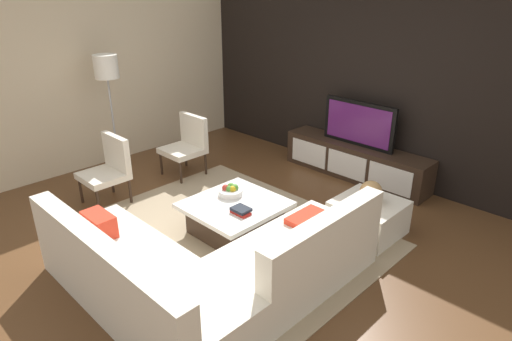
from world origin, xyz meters
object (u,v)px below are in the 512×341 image
at_px(coffee_table, 235,217).
at_px(accent_chair_near, 109,166).
at_px(media_console, 355,161).
at_px(accent_chair_far, 187,142).
at_px(ottoman, 368,217).
at_px(fruit_bowl, 231,191).
at_px(floor_lamp, 107,74).
at_px(decorative_ball, 371,192).
at_px(book_stack, 241,211).
at_px(sectional_couch, 206,269).
at_px(television, 359,124).

bearing_deg(coffee_table, accent_chair_near, -161.65).
xyz_separation_m(media_console, accent_chair_far, (-1.85, -1.61, 0.24)).
bearing_deg(accent_chair_near, ottoman, 37.10).
relative_size(media_console, fruit_bowl, 7.91).
relative_size(floor_lamp, decorative_ball, 7.00).
bearing_deg(book_stack, fruit_bowl, 151.23).
bearing_deg(floor_lamp, media_console, 41.89).
bearing_deg(floor_lamp, decorative_ball, 16.94).
height_order(coffee_table, accent_chair_near, accent_chair_near).
distance_m(accent_chair_near, floor_lamp, 1.37).
height_order(coffee_table, fruit_bowl, fruit_bowl).
bearing_deg(floor_lamp, coffee_table, 1.01).
relative_size(floor_lamp, book_stack, 8.21).
relative_size(accent_chair_far, decorative_ball, 3.50).
relative_size(sectional_couch, decorative_ball, 9.77).
bearing_deg(book_stack, accent_chair_far, 157.83).
distance_m(media_console, coffee_table, 2.30).
relative_size(fruit_bowl, book_stack, 1.32).
height_order(ottoman, fruit_bowl, fruit_bowl).
height_order(accent_chair_near, ottoman, accent_chair_near).
distance_m(media_console, sectional_couch, 3.27).
distance_m(television, accent_chair_near, 3.42).
distance_m(coffee_table, ottoman, 1.51).
relative_size(media_console, ottoman, 3.16).
distance_m(accent_chair_near, ottoman, 3.26).
distance_m(media_console, floor_lamp, 3.71).
bearing_deg(television, media_console, -90.00).
distance_m(fruit_bowl, accent_chair_far, 1.68).
bearing_deg(sectional_couch, decorative_ball, 76.77).
bearing_deg(decorative_ball, fruit_bowl, -143.10).
bearing_deg(accent_chair_near, television, 64.55).
bearing_deg(media_console, sectional_couch, -80.96).
xyz_separation_m(sectional_couch, accent_chair_far, (-2.37, 1.62, 0.21)).
bearing_deg(book_stack, media_console, 92.88).
relative_size(sectional_couch, accent_chair_near, 2.79).
distance_m(fruit_bowl, book_stack, 0.46).
bearing_deg(television, accent_chair_far, -139.03).
relative_size(media_console, accent_chair_far, 2.54).
bearing_deg(sectional_couch, fruit_bowl, 127.48).
height_order(accent_chair_near, decorative_ball, accent_chair_near).
distance_m(media_console, book_stack, 2.42).
bearing_deg(accent_chair_far, coffee_table, -16.47).
bearing_deg(floor_lamp, book_stack, -1.54).
xyz_separation_m(accent_chair_far, decorative_ball, (2.83, 0.36, 0.04)).
bearing_deg(decorative_ball, book_stack, -126.34).
height_order(television, sectional_couch, television).
bearing_deg(television, sectional_couch, -80.96).
bearing_deg(media_console, accent_chair_near, -122.54).
bearing_deg(coffee_table, floor_lamp, -178.99).
xyz_separation_m(fruit_bowl, accent_chair_far, (-1.57, 0.58, 0.05)).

